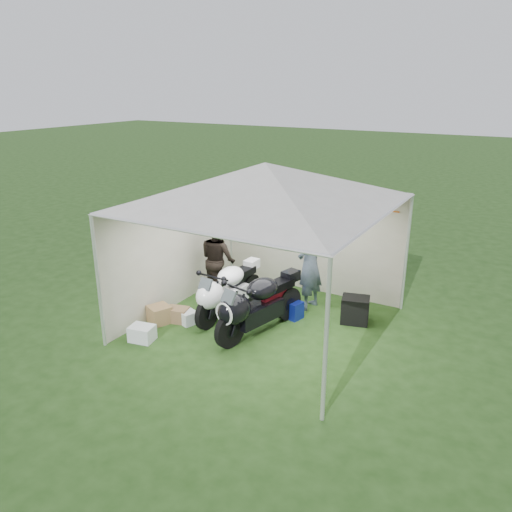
% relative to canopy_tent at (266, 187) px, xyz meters
% --- Properties ---
extents(ground, '(80.00, 80.00, 0.00)m').
position_rel_canopy_tent_xyz_m(ground, '(0.00, -0.03, -2.58)').
color(ground, '#1E3C12').
rests_on(ground, ground).
extents(canopy_tent, '(5.66, 5.66, 3.00)m').
position_rel_canopy_tent_xyz_m(canopy_tent, '(0.00, 0.00, 0.00)').
color(canopy_tent, silver).
rests_on(canopy_tent, ground).
extents(motorcycle_white, '(0.50, 2.00, 0.99)m').
position_rel_canopy_tent_xyz_m(motorcycle_white, '(-0.81, -0.06, -2.03)').
color(motorcycle_white, black).
rests_on(motorcycle_white, ground).
extents(motorcycle_black, '(0.80, 2.10, 1.05)m').
position_rel_canopy_tent_xyz_m(motorcycle_black, '(0.04, -0.40, -1.99)').
color(motorcycle_black, black).
rests_on(motorcycle_black, ground).
extents(paddock_stand, '(0.50, 0.37, 0.33)m').
position_rel_canopy_tent_xyz_m(paddock_stand, '(0.26, 0.54, -2.41)').
color(paddock_stand, '#1629C0').
rests_on(paddock_stand, ground).
extents(person_dark_jacket, '(1.01, 0.92, 1.68)m').
position_rel_canopy_tent_xyz_m(person_dark_jacket, '(-1.45, 0.63, -1.73)').
color(person_dark_jacket, black).
rests_on(person_dark_jacket, ground).
extents(person_blue_jacket, '(0.53, 0.73, 1.84)m').
position_rel_canopy_tent_xyz_m(person_blue_jacket, '(0.38, 1.10, -1.66)').
color(person_blue_jacket, slate).
rests_on(person_blue_jacket, ground).
extents(equipment_box, '(0.59, 0.52, 0.50)m').
position_rel_canopy_tent_xyz_m(equipment_box, '(1.40, 0.94, -2.33)').
color(equipment_box, black).
rests_on(equipment_box, ground).
extents(crate_0, '(0.46, 0.39, 0.27)m').
position_rel_canopy_tent_xyz_m(crate_0, '(-1.55, -1.59, -2.44)').
color(crate_0, silver).
rests_on(crate_0, ground).
extents(crate_1, '(0.48, 0.48, 0.33)m').
position_rel_canopy_tent_xyz_m(crate_1, '(-1.75, -0.90, -2.41)').
color(crate_1, olive).
rests_on(crate_1, ground).
extents(crate_2, '(0.40, 0.37, 0.24)m').
position_rel_canopy_tent_xyz_m(crate_2, '(-1.29, -0.66, -2.45)').
color(crate_2, silver).
rests_on(crate_2, ground).
extents(crate_3, '(0.47, 0.38, 0.27)m').
position_rel_canopy_tent_xyz_m(crate_3, '(-1.49, -0.70, -2.44)').
color(crate_3, brown).
rests_on(crate_3, ground).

